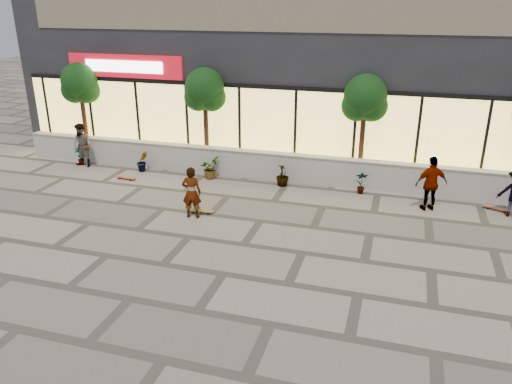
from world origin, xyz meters
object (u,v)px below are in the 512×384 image
(skateboard_center, at_px, (201,211))
(skateboard_right_near, at_px, (497,208))
(tree_west, at_px, (80,85))
(skateboard_left, at_px, (126,177))
(tree_midwest, at_px, (205,92))
(skater_left, at_px, (82,146))
(skater_center, at_px, (192,193))
(skater_right_near, at_px, (431,184))
(tree_mideast, at_px, (365,101))

(skateboard_center, height_order, skateboard_right_near, skateboard_right_near)
(tree_west, relative_size, skateboard_left, 4.72)
(skateboard_left, height_order, skateboard_right_near, skateboard_right_near)
(tree_midwest, relative_size, skater_left, 2.24)
(skater_center, relative_size, skateboard_left, 1.96)
(tree_west, height_order, skater_right_near, tree_west)
(skater_left, relative_size, skateboard_right_near, 2.07)
(tree_mideast, distance_m, skater_right_near, 3.79)
(skateboard_left, relative_size, skateboard_right_near, 0.98)
(skater_center, bearing_deg, tree_mideast, -143.22)
(tree_midwest, height_order, skateboard_right_near, tree_midwest)
(skater_center, height_order, skater_left, skater_left)
(tree_west, distance_m, skater_left, 2.64)
(tree_west, relative_size, skater_right_near, 2.21)
(skater_right_near, bearing_deg, tree_midwest, -37.68)
(tree_mideast, bearing_deg, tree_west, 180.00)
(skater_right_near, relative_size, skateboard_right_near, 2.10)
(tree_midwest, height_order, skateboard_center, tree_midwest)
(skateboard_center, relative_size, skateboard_right_near, 0.96)
(skater_center, bearing_deg, skateboard_center, -118.70)
(tree_west, xyz_separation_m, skateboard_center, (7.05, -4.40, -2.91))
(tree_west, bearing_deg, skateboard_left, -35.97)
(skateboard_right_near, bearing_deg, tree_west, -163.61)
(skater_left, relative_size, skateboard_left, 2.10)
(tree_mideast, height_order, skater_center, tree_mideast)
(skater_center, distance_m, skateboard_center, 0.83)
(skater_center, height_order, skateboard_center, skater_center)
(skater_center, relative_size, skateboard_center, 2.01)
(tree_west, relative_size, skateboard_right_near, 4.64)
(skater_left, bearing_deg, skater_right_near, 7.26)
(skateboard_center, bearing_deg, skateboard_left, 146.83)
(tree_west, distance_m, skater_right_near, 14.21)
(tree_midwest, distance_m, skateboard_left, 4.38)
(tree_west, height_order, tree_mideast, same)
(tree_midwest, distance_m, skater_left, 5.38)
(skater_center, xyz_separation_m, skateboard_left, (-3.78, 2.48, -0.73))
(skateboard_left, bearing_deg, tree_midwest, 49.90)
(skater_right_near, height_order, skateboard_left, skater_right_near)
(tree_mideast, distance_m, skater_left, 11.04)
(skater_left, xyz_separation_m, skateboard_right_near, (15.24, -0.10, -0.79))
(tree_midwest, distance_m, skateboard_right_near, 11.00)
(tree_mideast, relative_size, skater_center, 2.41)
(tree_mideast, bearing_deg, skateboard_center, -135.33)
(tree_midwest, distance_m, skater_center, 5.42)
(skateboard_center, bearing_deg, skateboard_right_near, 13.30)
(tree_mideast, relative_size, skateboard_right_near, 4.64)
(skater_center, relative_size, skater_right_near, 0.92)
(skater_left, bearing_deg, tree_west, 128.47)
(tree_mideast, xyz_separation_m, skateboard_center, (-4.45, -4.40, -2.91))
(tree_mideast, xyz_separation_m, skater_center, (-4.58, -4.76, -2.17))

